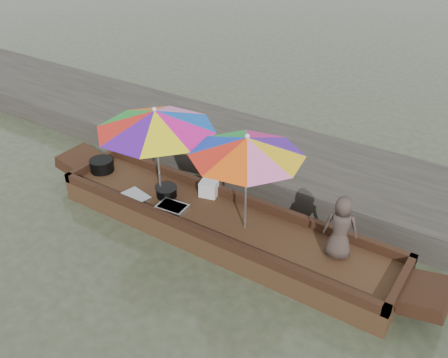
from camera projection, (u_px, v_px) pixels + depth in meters
The scene contains 11 objects.
water at pixel (220, 236), 7.85m from camera, with size 80.00×80.00×0.00m, color #363F2B.
dock at pixel (286, 165), 9.28m from camera, with size 22.00×2.20×0.50m, color #2D2B26.
boat_hull at pixel (220, 227), 7.76m from camera, with size 5.61×1.20×0.35m, color #342015.
cooking_pot at pixel (102, 165), 8.84m from camera, with size 0.42×0.42×0.22m, color black.
tray_crayfish at pixel (172, 208), 7.81m from camera, with size 0.47×0.32×0.09m, color silver.
tray_scallop at pixel (135, 197), 8.11m from camera, with size 0.47×0.32×0.06m, color silver.
charcoal_grill at pixel (167, 192), 8.14m from camera, with size 0.33×0.33×0.16m, color black.
supply_bag at pixel (209, 189), 8.13m from camera, with size 0.28×0.22×0.26m, color white.
vendor at pixel (341, 227), 6.66m from camera, with size 0.47×0.31×0.95m, color #3F322D.
umbrella_bow at pixel (158, 153), 7.82m from camera, with size 1.87×1.87×1.55m, color #E51490, non-canonical shape.
umbrella_stern at pixel (246, 183), 7.05m from camera, with size 1.63×1.63×1.55m, color yellow, non-canonical shape.
Camera 1 is at (3.50, -5.16, 4.85)m, focal length 40.00 mm.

